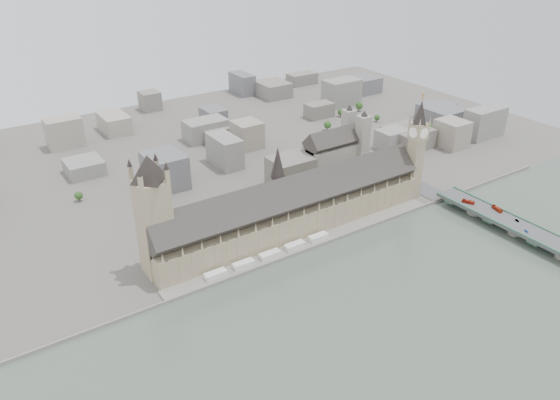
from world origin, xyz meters
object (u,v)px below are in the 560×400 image
palace_of_westminster (291,209)px  westminster_abbey (336,152)px  car_blue (526,231)px  car_silver (517,220)px  red_bus_north (468,202)px  victoria_tower (153,210)px  elizabeth_tower (417,143)px  red_bus_south (497,209)px  westminster_bridge (508,226)px

palace_of_westminster → westminster_abbey: size_ratio=3.90×
car_blue → car_silver: size_ratio=1.01×
red_bus_north → car_blue: size_ratio=2.86×
car_silver → red_bus_north: bearing=111.7°
victoria_tower → elizabeth_tower: bearing=-4.0°
red_bus_north → victoria_tower: bearing=140.9°
westminster_abbey → car_blue: westminster_abbey is taller
victoria_tower → red_bus_north: victoria_tower is taller
red_bus_south → car_blue: bearing=-92.0°
red_bus_north → red_bus_south: 26.32m
car_silver → victoria_tower: bearing=169.3°
palace_of_westminster → red_bus_south: palace_of_westminster is taller
elizabeth_tower → palace_of_westminster: bearing=175.2°
westminster_abbey → victoria_tower: bearing=-163.5°
victoria_tower → westminster_bridge: size_ratio=0.31×
westminster_bridge → westminster_abbey: 190.56m
victoria_tower → car_blue: victoria_tower is taller
victoria_tower → car_silver: (288.84, -117.76, -44.29)m
palace_of_westminster → red_bus_north: size_ratio=22.75×
westminster_bridge → westminster_abbey: westminster_abbey is taller
car_blue → car_silver: 18.40m
red_bus_south → car_silver: (-2.14, -22.66, -1.06)m
elizabeth_tower → red_bus_north: bearing=-69.0°
elizabeth_tower → car_silver: bearing=-73.9°
palace_of_westminster → red_bus_north: 171.40m
victoria_tower → westminster_abbey: bearing=16.5°
palace_of_westminster → victoria_tower: victoria_tower is taller
victoria_tower → red_bus_north: bearing=-14.2°
car_blue → victoria_tower: bearing=173.7°
elizabeth_tower → red_bus_north: 73.22m
westminster_abbey → car_silver: (55.91, -186.76, -14.17)m
red_bus_north → palace_of_westminster: bearing=132.9°
car_blue → elizabeth_tower: bearing=118.7°
westminster_abbey → car_blue: size_ratio=16.72×
elizabeth_tower → car_blue: (19.39, -115.55, -47.14)m
elizabeth_tower → car_blue: size_ratio=26.43×
red_bus_north → westminster_bridge: bearing=-109.9°
elizabeth_tower → westminster_bridge: (24.00, -95.50, -52.96)m
red_bus_south → car_blue: size_ratio=3.04×
victoria_tower → red_bus_north: (280.34, -71.03, -43.33)m
elizabeth_tower → westminster_abbey: (-27.08, 87.00, -33.01)m
red_bus_south → car_silver: size_ratio=3.06×
elizabeth_tower → westminster_abbey: size_ratio=1.58×
westminster_bridge → car_silver: (4.84, -4.26, 5.79)m
red_bus_north → car_silver: size_ratio=2.88×
westminster_bridge → car_blue: size_ratio=79.89×
westminster_bridge → car_silver: 8.66m
red_bus_south → car_silver: red_bus_south is taller
victoria_tower → car_blue: (279.39, -133.55, -44.26)m
victoria_tower → car_silver: victoria_tower is taller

